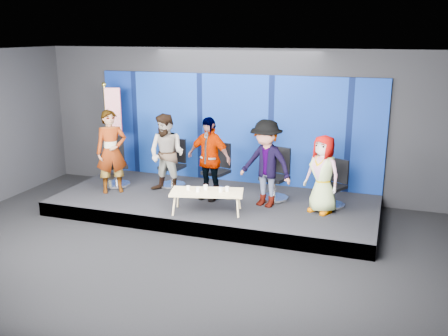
# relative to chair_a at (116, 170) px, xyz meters

# --- Properties ---
(ground) EXTENTS (10.00, 10.00, 0.00)m
(ground) POSITION_rel_chair_a_xyz_m (2.57, -2.67, -0.68)
(ground) COLOR black
(ground) RESTS_ON ground
(room_walls) EXTENTS (10.02, 8.02, 3.51)m
(room_walls) POSITION_rel_chair_a_xyz_m (2.57, -2.67, 1.75)
(room_walls) COLOR black
(room_walls) RESTS_ON ground
(riser) EXTENTS (7.00, 3.00, 0.30)m
(riser) POSITION_rel_chair_a_xyz_m (2.57, -0.17, -0.53)
(riser) COLOR black
(riser) RESTS_ON ground
(backdrop) EXTENTS (7.00, 0.08, 2.60)m
(backdrop) POSITION_rel_chair_a_xyz_m (2.57, 1.28, 0.92)
(backdrop) COLOR #071752
(backdrop) RESTS_ON riser
(chair_a) EXTENTS (0.92, 0.92, 1.17)m
(chair_a) POSITION_rel_chair_a_xyz_m (0.00, 0.00, 0.00)
(chair_a) COLOR silver
(chair_a) RESTS_ON riser
(panelist_a) EXTENTS (0.82, 0.77, 1.89)m
(panelist_a) POSITION_rel_chair_a_xyz_m (0.21, -0.47, 0.56)
(panelist_a) COLOR black
(panelist_a) RESTS_ON riser
(chair_b) EXTENTS (0.70, 0.70, 1.12)m
(chair_b) POSITION_rel_chair_a_xyz_m (1.32, 0.40, -0.02)
(chair_b) COLOR silver
(chair_b) RESTS_ON riser
(panelist_b) EXTENTS (0.96, 0.79, 1.81)m
(panelist_b) POSITION_rel_chair_a_xyz_m (1.40, -0.10, 0.52)
(panelist_b) COLOR black
(panelist_b) RESTS_ON riser
(chair_c) EXTENTS (0.76, 0.76, 1.12)m
(chair_c) POSITION_rel_chair_a_xyz_m (2.47, 0.30, -0.01)
(chair_c) COLOR silver
(chair_c) RESTS_ON riser
(panelist_c) EXTENTS (1.14, 0.67, 1.82)m
(panelist_c) POSITION_rel_chair_a_xyz_m (2.46, -0.21, 0.53)
(panelist_c) COLOR black
(panelist_c) RESTS_ON riser
(chair_d) EXTENTS (0.80, 0.80, 1.13)m
(chair_d) POSITION_rel_chair_a_xyz_m (3.84, 0.24, -0.01)
(chair_d) COLOR silver
(chair_d) RESTS_ON riser
(panelist_d) EXTENTS (1.33, 1.00, 1.84)m
(panelist_d) POSITION_rel_chair_a_xyz_m (3.74, -0.26, 0.53)
(panelist_d) COLOR black
(panelist_d) RESTS_ON riser
(chair_e) EXTENTS (0.75, 0.75, 0.98)m
(chair_e) POSITION_rel_chair_a_xyz_m (5.11, 0.20, -0.06)
(chair_e) COLOR silver
(chair_e) RESTS_ON riser
(panelist_e) EXTENTS (0.93, 0.81, 1.60)m
(panelist_e) POSITION_rel_chair_a_xyz_m (4.92, -0.27, 0.41)
(panelist_e) COLOR black
(panelist_e) RESTS_ON riser
(coffee_table) EXTENTS (1.56, 0.96, 0.45)m
(coffee_table) POSITION_rel_chair_a_xyz_m (2.72, -1.04, 0.03)
(coffee_table) COLOR tan
(coffee_table) RESTS_ON riser
(mug_a) EXTENTS (0.07, 0.07, 0.08)m
(mug_a) POSITION_rel_chair_a_xyz_m (2.33, -1.08, 0.11)
(mug_a) COLOR white
(mug_a) RESTS_ON coffee_table
(mug_b) EXTENTS (0.08, 0.08, 0.10)m
(mug_b) POSITION_rel_chair_a_xyz_m (2.56, -1.13, 0.11)
(mug_b) COLOR white
(mug_b) RESTS_ON coffee_table
(mug_c) EXTENTS (0.09, 0.09, 0.10)m
(mug_c) POSITION_rel_chair_a_xyz_m (2.67, -0.97, 0.12)
(mug_c) COLOR white
(mug_c) RESTS_ON coffee_table
(mug_d) EXTENTS (0.08, 0.08, 0.09)m
(mug_d) POSITION_rel_chair_a_xyz_m (3.00, -0.99, 0.11)
(mug_d) COLOR white
(mug_d) RESTS_ON coffee_table
(mug_e) EXTENTS (0.08, 0.08, 0.10)m
(mug_e) POSITION_rel_chair_a_xyz_m (3.11, -0.90, 0.11)
(mug_e) COLOR white
(mug_e) RESTS_ON coffee_table
(flag_stand) EXTENTS (0.55, 0.32, 2.39)m
(flag_stand) POSITION_rel_chair_a_xyz_m (-0.38, 0.53, 0.88)
(flag_stand) COLOR black
(flag_stand) RESTS_ON riser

